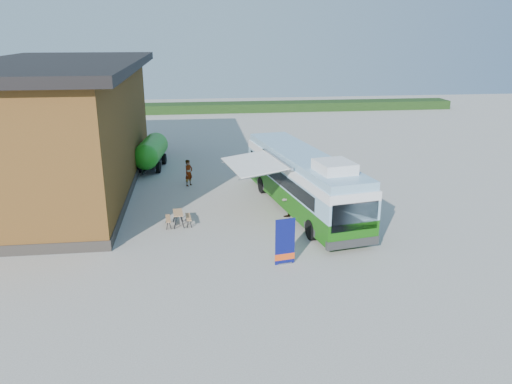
{
  "coord_description": "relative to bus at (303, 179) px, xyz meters",
  "views": [
    {
      "loc": [
        -2.66,
        -20.42,
        9.16
      ],
      "look_at": [
        0.27,
        3.18,
        1.4
      ],
      "focal_mm": 35.0,
      "sensor_mm": 36.0,
      "label": 1
    }
  ],
  "objects": [
    {
      "name": "picnic_table",
      "position": [
        -6.47,
        -1.4,
        -1.19
      ],
      "size": [
        1.29,
        1.17,
        0.69
      ],
      "rotation": [
        0.0,
        0.0,
        0.09
      ],
      "color": "tan",
      "rests_on": "ground"
    },
    {
      "name": "barn",
      "position": [
        -13.35,
        5.94,
        1.89
      ],
      "size": [
        9.6,
        21.2,
        7.5
      ],
      "color": "brown",
      "rests_on": "ground"
    },
    {
      "name": "person_b",
      "position": [
        -0.95,
        -0.74,
        -0.79
      ],
      "size": [
        1.09,
        1.12,
        1.81
      ],
      "primitive_type": "imported",
      "rotation": [
        0.0,
        0.0,
        -2.27
      ],
      "color": "#999999",
      "rests_on": "ground"
    },
    {
      "name": "awning",
      "position": [
        -2.39,
        -0.09,
        0.89
      ],
      "size": [
        3.27,
        4.53,
        0.52
      ],
      "rotation": [
        0.0,
        0.0,
        0.18
      ],
      "color": "white",
      "rests_on": "ground"
    },
    {
      "name": "hedge",
      "position": [
        5.15,
        33.94,
        -1.2
      ],
      "size": [
        40.0,
        3.0,
        1.0
      ],
      "primitive_type": "cube",
      "color": "#264419",
      "rests_on": "ground"
    },
    {
      "name": "banner",
      "position": [
        -2.05,
        -6.21,
        -0.89
      ],
      "size": [
        0.85,
        0.28,
        1.98
      ],
      "rotation": [
        0.0,
        0.0,
        0.18
      ],
      "color": "#0B1159",
      "rests_on": "ground"
    },
    {
      "name": "ground",
      "position": [
        -2.85,
        -4.06,
        -1.7
      ],
      "size": [
        100.0,
        100.0,
        0.0
      ],
      "primitive_type": "plane",
      "color": "#BCB7AD",
      "rests_on": "ground"
    },
    {
      "name": "person_a",
      "position": [
        -5.98,
        5.16,
        -0.89
      ],
      "size": [
        0.68,
        0.7,
        1.63
      ],
      "primitive_type": "imported",
      "rotation": [
        0.0,
        0.0,
        0.86
      ],
      "color": "#999999",
      "rests_on": "ground"
    },
    {
      "name": "bus",
      "position": [
        0.0,
        0.0,
        0.0
      ],
      "size": [
        4.51,
        11.85,
        3.56
      ],
      "rotation": [
        0.0,
        0.0,
        0.18
      ],
      "color": "#1D7012",
      "rests_on": "ground"
    },
    {
      "name": "slurry_tanker",
      "position": [
        -8.55,
        9.53,
        -0.48
      ],
      "size": [
        2.13,
        5.73,
        2.12
      ],
      "rotation": [
        0.0,
        0.0,
        -0.11
      ],
      "color": "#219C1C",
      "rests_on": "ground"
    }
  ]
}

